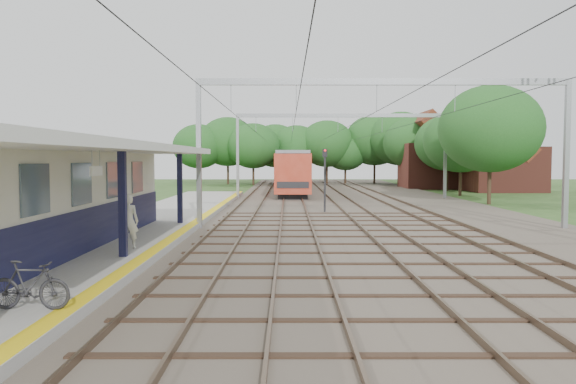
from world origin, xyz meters
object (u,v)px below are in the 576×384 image
object	(u,v)px
person	(128,221)
bicycle	(29,285)
signal_post	(325,174)
train	(291,169)

from	to	relation	value
person	bicycle	bearing A→B (deg)	84.41
person	signal_post	distance (m)	17.21
bicycle	signal_post	xyz separation A→B (m)	(7.31, 22.98, 1.53)
signal_post	train	bearing A→B (deg)	110.71
person	signal_post	size ratio (longest dim) A/B	0.46
person	train	xyz separation A→B (m)	(5.66, 43.38, 0.92)
person	bicycle	world-z (taller)	person
person	train	distance (m)	43.76
bicycle	train	bearing A→B (deg)	-3.01
train	signal_post	distance (m)	28.00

